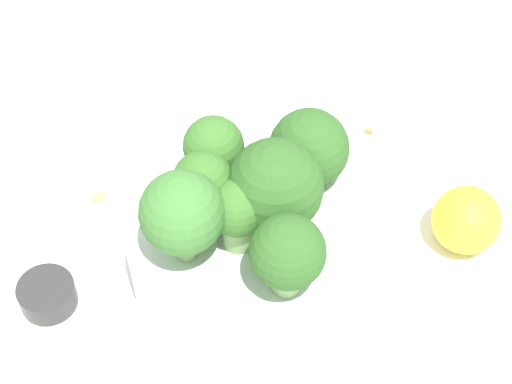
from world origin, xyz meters
The scene contains 13 objects.
ground_plane centered at (0.00, 0.00, 0.00)m, with size 3.00×3.00×0.00m, color white.
bowl centered at (0.00, 0.00, 0.02)m, with size 0.16×0.16×0.04m, color silver.
broccoli_floret_0 centered at (-0.01, -0.01, 0.08)m, with size 0.06×0.06×0.06m.
broccoli_floret_1 centered at (0.03, -0.02, 0.08)m, with size 0.04×0.04×0.06m.
broccoli_floret_2 centered at (0.03, 0.03, 0.08)m, with size 0.05×0.05×0.06m.
broccoli_floret_3 centered at (-0.03, 0.03, 0.08)m, with size 0.04×0.04×0.06m.
broccoli_floret_4 centered at (0.03, 0.01, 0.08)m, with size 0.04×0.04×0.05m.
broccoli_floret_5 centered at (-0.02, -0.05, 0.07)m, with size 0.05×0.05×0.05m.
broccoli_floret_6 centered at (0.01, 0.02, 0.07)m, with size 0.03×0.03×0.05m.
pepper_shaker centered at (0.08, 0.10, 0.03)m, with size 0.03×0.03×0.07m.
lemon_wedge centered at (-0.12, -0.07, 0.02)m, with size 0.04×0.04×0.04m, color yellow.
almond_crumb_0 centered at (-0.03, -0.14, 0.00)m, with size 0.01×0.00×0.01m, color olive.
almond_crumb_1 centered at (0.12, -0.01, 0.00)m, with size 0.01×0.01×0.01m, color tan.
Camera 1 is at (-0.12, 0.29, 0.46)m, focal length 60.00 mm.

